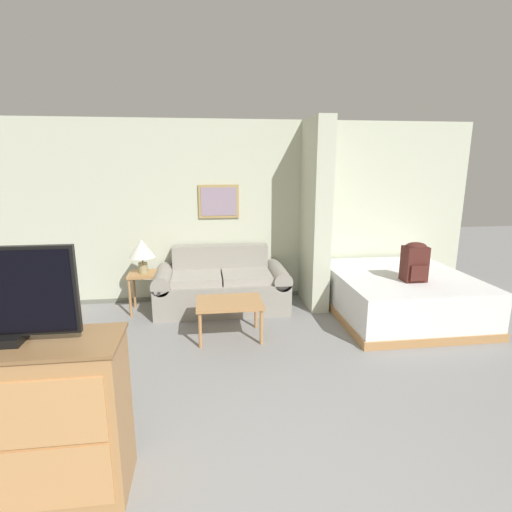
{
  "coord_description": "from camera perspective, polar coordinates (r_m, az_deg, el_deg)",
  "views": [
    {
      "loc": [
        -0.39,
        -1.51,
        2.03
      ],
      "look_at": [
        0.14,
        2.57,
        1.05
      ],
      "focal_mm": 28.0,
      "sensor_mm": 36.0,
      "label": 1
    }
  ],
  "objects": [
    {
      "name": "bed",
      "position": [
        5.71,
        19.75,
        -5.13
      ],
      "size": [
        1.75,
        1.91,
        0.58
      ],
      "color": "#B27F4C",
      "rests_on": "ground_plane"
    },
    {
      "name": "coffee_table",
      "position": [
        4.68,
        -3.82,
        -7.05
      ],
      "size": [
        0.76,
        0.55,
        0.45
      ],
      "color": "#B27F4C",
      "rests_on": "ground_plane"
    },
    {
      "name": "side_table",
      "position": [
        5.65,
        -15.72,
        -3.37
      ],
      "size": [
        0.4,
        0.4,
        0.55
      ],
      "color": "#B27F4C",
      "rests_on": "ground_plane"
    },
    {
      "name": "table_lamp",
      "position": [
        5.55,
        -16.0,
        0.88
      ],
      "size": [
        0.35,
        0.35,
        0.46
      ],
      "color": "tan",
      "rests_on": "side_table"
    },
    {
      "name": "backpack",
      "position": [
        5.29,
        21.74,
        -0.7
      ],
      "size": [
        0.28,
        0.24,
        0.49
      ],
      "color": "#471E19",
      "rests_on": "bed"
    },
    {
      "name": "wall_back",
      "position": [
        5.9,
        -3.65,
        6.23
      ],
      "size": [
        7.3,
        0.16,
        2.6
      ],
      "color": "beige",
      "rests_on": "ground_plane"
    },
    {
      "name": "couch",
      "position": [
        5.63,
        -4.92,
        -4.36
      ],
      "size": [
        1.84,
        0.84,
        0.85
      ],
      "color": "gray",
      "rests_on": "ground_plane"
    },
    {
      "name": "wall_partition_pillar",
      "position": [
        5.64,
        8.48,
        5.84
      ],
      "size": [
        0.24,
        0.81,
        2.6
      ],
      "color": "beige",
      "rests_on": "ground_plane"
    },
    {
      "name": "tv_dresser",
      "position": [
        2.95,
        -31.26,
        -19.71
      ],
      "size": [
        1.31,
        0.47,
        1.02
      ],
      "color": "#B27F4C",
      "rests_on": "ground_plane"
    }
  ]
}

